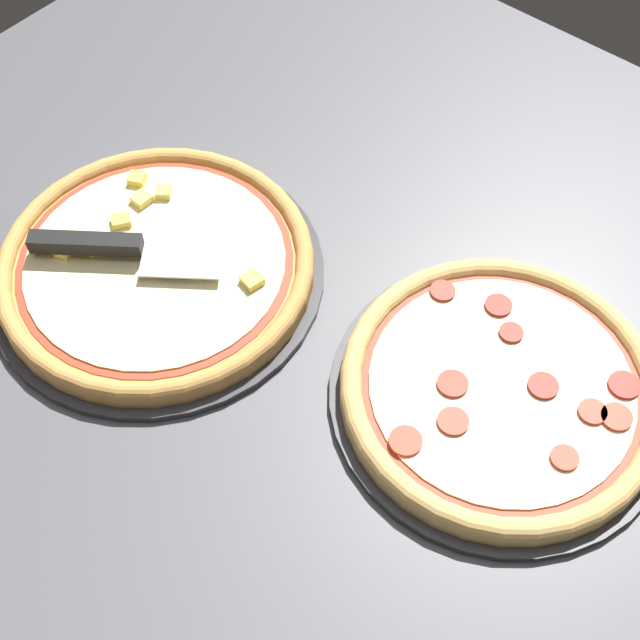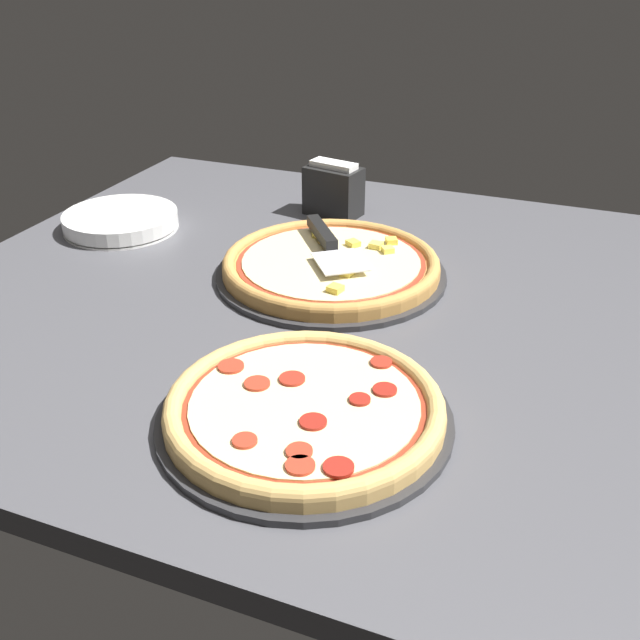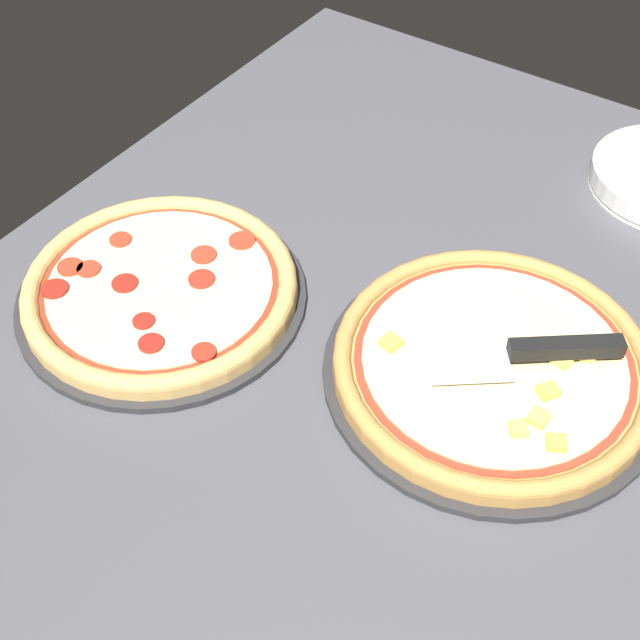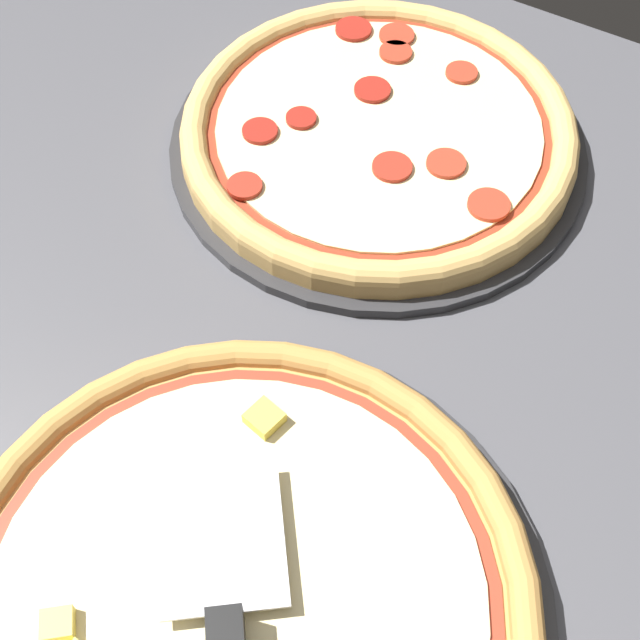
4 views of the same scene
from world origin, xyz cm
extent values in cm
cube|color=#4C4C51|center=(0.00, 0.00, -1.80)|extent=(139.43, 121.32, 3.60)
cylinder|color=#2D2D30|center=(4.01, -7.60, 0.50)|extent=(40.79, 40.79, 1.00)
cylinder|color=#C68E47|center=(4.01, -7.60, 1.90)|extent=(38.35, 38.35, 1.80)
torus|color=#C68E47|center=(4.01, -7.60, 2.80)|extent=(38.35, 38.35, 2.19)
cylinder|color=#A33823|center=(4.01, -7.60, 2.87)|extent=(33.33, 33.33, 0.15)
cylinder|color=beige|center=(4.01, -7.60, 3.00)|extent=(31.44, 31.44, 0.40)
cube|color=#F9E05B|center=(-0.73, -2.87, 3.70)|extent=(2.28, 2.39, 1.01)
cube|color=#F9E05B|center=(-4.20, -14.56, 3.70)|extent=(2.72, 2.70, 1.01)
cube|color=#F4D64C|center=(-3.62, -18.78, 3.70)|extent=(2.75, 2.78, 1.01)
cube|color=#F4D64C|center=(-1.08, 3.66, 3.70)|extent=(2.64, 2.61, 1.01)
cube|color=#F9E05B|center=(10.37, -16.64, 3.70)|extent=(2.36, 2.26, 1.01)
cube|color=#F4D64C|center=(2.56, -15.04, 3.70)|extent=(2.98, 2.89, 1.01)
cube|color=#F9E05B|center=(7.75, -14.50, 3.70)|extent=(2.13, 2.41, 1.01)
cube|color=#F9E05B|center=(-1.61, -15.75, 3.70)|extent=(2.34, 2.22, 1.01)
cylinder|color=#2D2D30|center=(-8.45, 33.86, 0.50)|extent=(37.78, 37.78, 1.00)
cylinder|color=#DBAD60|center=(-8.45, 33.86, 1.82)|extent=(35.51, 35.51, 1.64)
torus|color=#DBAD60|center=(-8.45, 33.86, 2.64)|extent=(35.51, 35.51, 2.45)
cylinder|color=maroon|center=(-8.45, 33.86, 2.71)|extent=(30.87, 30.87, 0.15)
cylinder|color=beige|center=(-8.45, 33.86, 2.84)|extent=(29.12, 29.12, 0.40)
cylinder|color=#B73823|center=(-5.10, 43.75, 3.24)|extent=(2.99, 2.99, 0.40)
cylinder|color=#AD2D1E|center=(-14.57, 21.52, 3.24)|extent=(3.00, 3.00, 0.40)
cylinder|color=#B73823|center=(-12.82, 45.45, 3.24)|extent=(3.40, 3.40, 0.40)
cylinder|color=maroon|center=(-14.75, 30.91, 3.24)|extent=(2.76, 2.76, 0.40)
cylinder|color=#B73823|center=(3.94, 30.05, 3.24)|extent=(3.56, 3.56, 0.40)
cylinder|color=#B73823|center=(-1.17, 32.49, 3.24)|extent=(3.43, 3.43, 0.40)
cylinder|color=maroon|center=(-16.87, 44.12, 3.24)|extent=(3.53, 3.53, 0.40)
cylinder|color=maroon|center=(-11.08, 37.43, 3.24)|extent=(3.38, 3.38, 0.40)
cylinder|color=#B73823|center=(-11.73, 43.17, 3.24)|extent=(3.12, 3.12, 0.40)
cylinder|color=#AD2D1E|center=(-4.94, 29.76, 3.24)|extent=(3.46, 3.46, 0.40)
cylinder|color=maroon|center=(-17.02, 27.67, 3.24)|extent=(3.17, 3.17, 0.40)
cube|color=silver|center=(1.43, -5.18, 4.33)|extent=(12.12, 12.44, 0.24)
cube|color=black|center=(8.46, -14.38, 5.21)|extent=(9.97, 12.11, 2.00)
camera|label=1|loc=(42.71, 51.13, 86.38)|focal=50.00mm
camera|label=2|loc=(-38.99, 104.73, 57.23)|focal=42.00mm
camera|label=3|loc=(-65.07, -29.48, 82.62)|focal=50.00mm
camera|label=4|loc=(17.23, -19.60, 58.33)|focal=50.00mm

